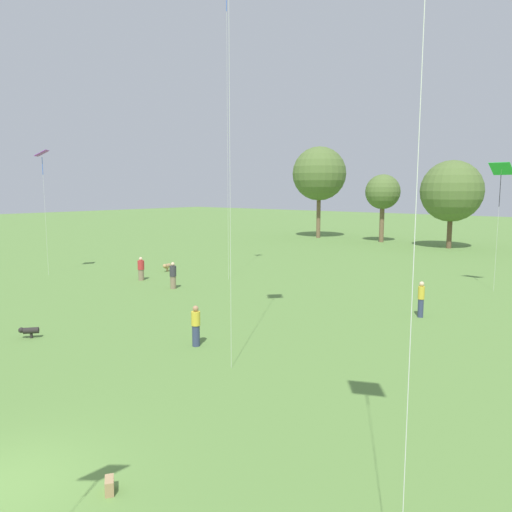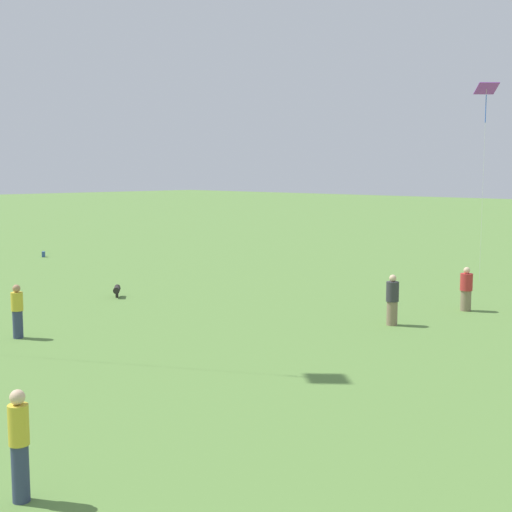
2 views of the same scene
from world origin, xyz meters
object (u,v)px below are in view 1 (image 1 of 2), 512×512
Objects in this scene: person_1 at (421,299)px; dog_1 at (166,266)px; dog_0 at (29,331)px; person_4 at (196,326)px; person_2 at (173,276)px; picnic_bag_0 at (109,486)px; kite_7 at (42,157)px; kite_1 at (227,15)px; kite_0 at (501,172)px; person_0 at (141,269)px.

person_1 is 20.49m from dog_1.
person_4 is at bearing -110.22° from dog_0.
person_2 is 12.11m from person_4.
person_1 reaches higher than picnic_bag_0.
person_1 is 0.20× the size of kite_7.
dog_1 is at bearing 159.09° from person_4.
kite_1 is (-14.50, 1.55, 16.83)m from person_1.
kite_1 is at bearing -141.34° from person_2.
kite_0 is at bearing 89.15° from picnic_bag_0.
person_0 is 2.00× the size of dog_1.
kite_0 is at bearing -115.38° from person_1.
dog_1 is (-5.50, 4.08, -0.42)m from person_2.
person_1 is 1.05× the size of person_2.
dog_1 is (-21.48, -8.41, -6.96)m from kite_0.
person_2 is at bearing 58.36° from kite_1.
dog_1 is at bearing 5.87° from person_0.
person_0 is at bearing 81.08° from kite_0.
kite_1 is 23.67m from dog_0.
person_4 is (9.73, -7.20, -0.00)m from person_2.
person_0 is at bearing 16.85° from kite_1.
kite_7 is at bearing 6.11° from kite_1.
dog_1 reaches higher than dog_0.
person_4 reaches higher than dog_0.
person_2 is at bearing 159.12° from person_4.
dog_1 is at bearing -20.07° from kite_1.
person_1 is 18.39m from picnic_bag_0.
person_1 reaches higher than person_0.
person_1 is at bearing 147.92° from kite_1.
kite_0 is 27.58m from dog_0.
dog_0 is at bearing -164.23° from person_0.
dog_0 is 17.57m from dog_1.
person_1 is 18.29m from dog_0.
picnic_bag_0 is at bearing -160.64° from dog_0.
kite_7 is at bearing 79.28° from kite_0.
kite_7 reaches higher than picnic_bag_0.
kite_1 is (-15.51, -7.79, 10.36)m from kite_0.
person_1 is 27.73m from kite_7.
kite_0 is (6.24, 19.69, 6.54)m from person_4.
person_1 is 22.27m from kite_1.
person_4 is at bearing 126.06° from picnic_bag_0.
kite_0 reaches higher than picnic_bag_0.
kite_7 is at bearing 154.55° from picnic_bag_0.
person_2 is at bearing -114.74° from person_0.
person_2 is 21.31m from kite_0.
kite_1 reaches higher than person_0.
kite_7 reaches higher than dog_1.
dog_1 is (5.57, 6.62, -8.18)m from kite_7.
kite_7 is at bearing -177.02° from person_4.
person_1 is 2.22× the size of dog_1.
kite_1 is at bearing 76.90° from kite_0.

